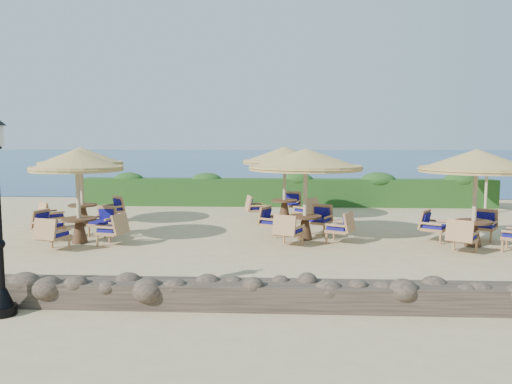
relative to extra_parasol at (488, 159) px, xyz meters
name	(u,v)px	position (x,y,z in m)	size (l,w,h in m)	color
ground	(288,238)	(-7.80, -5.20, -2.17)	(120.00, 120.00, 0.00)	tan
sea	(283,157)	(-7.80, 64.80, -2.17)	(160.00, 160.00, 0.00)	navy
hedge	(286,192)	(-7.80, 2.00, -1.57)	(18.00, 0.90, 1.20)	#183C13
stone_wall	(292,296)	(-7.80, -11.40, -1.95)	(15.00, 0.65, 0.44)	brown
extra_parasol	(488,159)	(0.00, 0.00, 0.00)	(2.30, 2.30, 2.41)	tan
cafe_set_0	(78,181)	(-13.68, -6.22, -0.41)	(2.89, 2.89, 2.65)	tan
cafe_set_1	(305,173)	(-7.30, -5.40, -0.23)	(3.32, 3.32, 2.65)	tan
cafe_set_2	(476,178)	(-2.74, -6.10, -0.28)	(3.06, 3.06, 2.65)	tan
cafe_set_3	(81,166)	(-14.77, -3.26, -0.16)	(2.81, 2.81, 2.65)	tan
cafe_set_4	(285,166)	(-7.88, -1.62, -0.20)	(3.06, 3.06, 2.65)	tan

